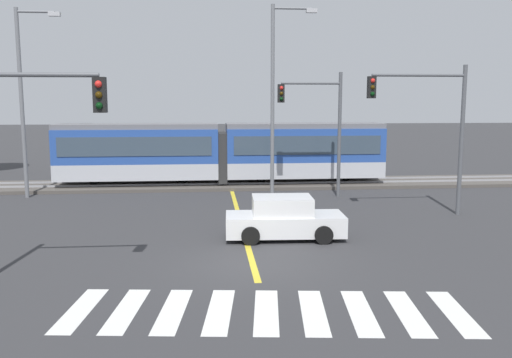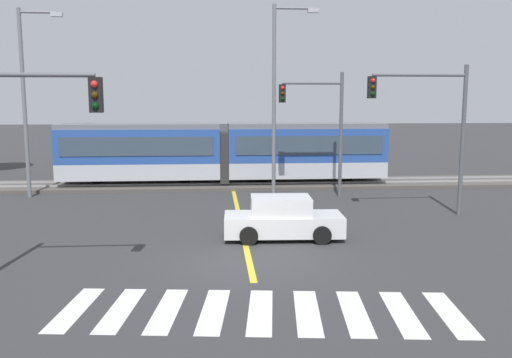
# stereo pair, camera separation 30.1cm
# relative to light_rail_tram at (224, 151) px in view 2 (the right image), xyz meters

# --- Properties ---
(ground_plane) EXTENTS (200.00, 200.00, 0.00)m
(ground_plane) POSITION_rel_light_rail_tram_xyz_m (0.46, -15.28, -2.05)
(ground_plane) COLOR #333335
(track_bed) EXTENTS (120.00, 4.00, 0.18)m
(track_bed) POSITION_rel_light_rail_tram_xyz_m (0.46, 0.01, -1.96)
(track_bed) COLOR #4C4742
(track_bed) RESTS_ON ground
(rail_near) EXTENTS (120.00, 0.08, 0.10)m
(rail_near) POSITION_rel_light_rail_tram_xyz_m (0.46, -0.71, -1.82)
(rail_near) COLOR #939399
(rail_near) RESTS_ON track_bed
(rail_far) EXTENTS (120.00, 0.08, 0.10)m
(rail_far) POSITION_rel_light_rail_tram_xyz_m (0.46, 0.73, -1.82)
(rail_far) COLOR #939399
(rail_far) RESTS_ON track_bed
(light_rail_tram) EXTENTS (18.50, 2.64, 3.43)m
(light_rail_tram) POSITION_rel_light_rail_tram_xyz_m (0.00, 0.00, 0.00)
(light_rail_tram) COLOR #B7BAC1
(light_rail_tram) RESTS_ON track_bed
(crosswalk_stripe_0) EXTENTS (0.87, 2.84, 0.01)m
(crosswalk_stripe_0) POSITION_rel_light_rail_tram_xyz_m (-3.91, -18.50, -2.04)
(crosswalk_stripe_0) COLOR silver
(crosswalk_stripe_0) RESTS_ON ground
(crosswalk_stripe_1) EXTENTS (0.87, 2.84, 0.01)m
(crosswalk_stripe_1) POSITION_rel_light_rail_tram_xyz_m (-2.81, -18.62, -2.04)
(crosswalk_stripe_1) COLOR silver
(crosswalk_stripe_1) RESTS_ON ground
(crosswalk_stripe_2) EXTENTS (0.87, 2.84, 0.01)m
(crosswalk_stripe_2) POSITION_rel_light_rail_tram_xyz_m (-1.72, -18.75, -2.04)
(crosswalk_stripe_2) COLOR silver
(crosswalk_stripe_2) RESTS_ON ground
(crosswalk_stripe_3) EXTENTS (0.87, 2.84, 0.01)m
(crosswalk_stripe_3) POSITION_rel_light_rail_tram_xyz_m (-0.63, -18.87, -2.04)
(crosswalk_stripe_3) COLOR silver
(crosswalk_stripe_3) RESTS_ON ground
(crosswalk_stripe_4) EXTENTS (0.87, 2.84, 0.01)m
(crosswalk_stripe_4) POSITION_rel_light_rail_tram_xyz_m (0.46, -18.99, -2.04)
(crosswalk_stripe_4) COLOR silver
(crosswalk_stripe_4) RESTS_ON ground
(crosswalk_stripe_5) EXTENTS (0.87, 2.84, 0.01)m
(crosswalk_stripe_5) POSITION_rel_light_rail_tram_xyz_m (1.56, -19.12, -2.04)
(crosswalk_stripe_5) COLOR silver
(crosswalk_stripe_5) RESTS_ON ground
(crosswalk_stripe_6) EXTENTS (0.87, 2.84, 0.01)m
(crosswalk_stripe_6) POSITION_rel_light_rail_tram_xyz_m (2.65, -19.24, -2.04)
(crosswalk_stripe_6) COLOR silver
(crosswalk_stripe_6) RESTS_ON ground
(crosswalk_stripe_7) EXTENTS (0.87, 2.84, 0.01)m
(crosswalk_stripe_7) POSITION_rel_light_rail_tram_xyz_m (3.74, -19.36, -2.04)
(crosswalk_stripe_7) COLOR silver
(crosswalk_stripe_7) RESTS_ON ground
(crosswalk_stripe_8) EXTENTS (0.87, 2.84, 0.01)m
(crosswalk_stripe_8) POSITION_rel_light_rail_tram_xyz_m (4.84, -19.48, -2.04)
(crosswalk_stripe_8) COLOR silver
(crosswalk_stripe_8) RESTS_ON ground
(lane_centre_line) EXTENTS (0.20, 15.00, 0.01)m
(lane_centre_line) POSITION_rel_light_rail_tram_xyz_m (0.46, -9.49, -2.05)
(lane_centre_line) COLOR gold
(lane_centre_line) RESTS_ON ground
(sedan_crossing) EXTENTS (4.27, 2.05, 1.52)m
(sedan_crossing) POSITION_rel_light_rail_tram_xyz_m (1.85, -12.27, -1.35)
(sedan_crossing) COLOR silver
(sedan_crossing) RESTS_ON ground
(traffic_light_far_right) EXTENTS (3.25, 0.38, 6.31)m
(traffic_light_far_right) POSITION_rel_light_rail_tram_xyz_m (4.80, -4.06, 2.02)
(traffic_light_far_right) COLOR #515459
(traffic_light_far_right) RESTS_ON ground
(traffic_light_mid_right) EXTENTS (4.25, 0.38, 6.38)m
(traffic_light_mid_right) POSITION_rel_light_rail_tram_xyz_m (8.55, -8.87, 2.19)
(traffic_light_mid_right) COLOR #515459
(traffic_light_mid_right) RESTS_ON ground
(traffic_light_near_left) EXTENTS (3.75, 0.38, 6.11)m
(traffic_light_near_left) POSITION_rel_light_rail_tram_xyz_m (-5.83, -16.76, 1.93)
(traffic_light_near_left) COLOR #515459
(traffic_light_near_left) RESTS_ON ground
(street_lamp_west) EXTENTS (2.19, 0.28, 9.38)m
(street_lamp_west) POSITION_rel_light_rail_tram_xyz_m (-9.83, -2.92, 3.23)
(street_lamp_west) COLOR slate
(street_lamp_west) RESTS_ON ground
(street_lamp_centre) EXTENTS (2.38, 0.28, 9.76)m
(street_lamp_centre) POSITION_rel_light_rail_tram_xyz_m (2.77, -2.74, 3.45)
(street_lamp_centre) COLOR slate
(street_lamp_centre) RESTS_ON ground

